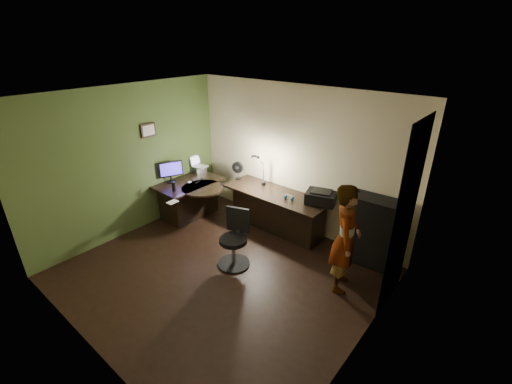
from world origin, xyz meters
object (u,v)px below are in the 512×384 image
Objects in this scene: desk_right at (275,211)px; office_chair at (233,240)px; cabinet at (372,231)px; monitor at (171,175)px; desk_left at (190,199)px; person at (346,239)px.

office_chair reaches higher than desk_right.
cabinet is 2.44× the size of monitor.
desk_right is (1.67, 0.67, 0.01)m from desk_left.
desk_right is at bearing 46.30° from person.
office_chair is (1.83, -0.66, 0.10)m from desk_left.
office_chair is at bearing 89.95° from person.
desk_right is at bearing 76.93° from office_chair.
cabinet is at bearing -27.28° from person.
cabinet is at bearing 40.20° from monitor.
monitor is at bearing -142.21° from desk_left.
cabinet reaches higher than desk_left.
cabinet is 1.23× the size of office_chair.
desk_left is 1.38× the size of office_chair.
desk_right is 1.76× the size of cabinet.
person is at bearing 1.95° from office_chair.
person is at bearing 0.71° from desk_left.
desk_left is at bearing -157.50° from desk_right.
person is at bearing -98.78° from cabinet.
person is (3.41, -0.03, 0.45)m from desk_left.
monitor is 0.29× the size of person.
person reaches higher than office_chair.
office_chair is 0.57× the size of person.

